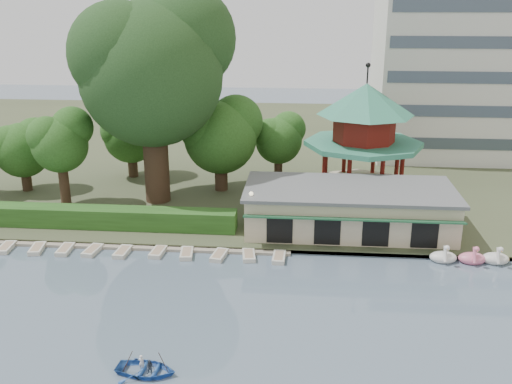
# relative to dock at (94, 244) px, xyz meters

# --- Properties ---
(ground_plane) EXTENTS (220.00, 220.00, 0.00)m
(ground_plane) POSITION_rel_dock_xyz_m (12.00, -17.20, -0.12)
(ground_plane) COLOR slate
(ground_plane) RESTS_ON ground
(shore) EXTENTS (220.00, 70.00, 0.40)m
(shore) POSITION_rel_dock_xyz_m (12.00, 34.80, 0.08)
(shore) COLOR #424930
(shore) RESTS_ON ground
(embankment) EXTENTS (220.00, 0.60, 0.30)m
(embankment) POSITION_rel_dock_xyz_m (12.00, 0.10, 0.03)
(embankment) COLOR gray
(embankment) RESTS_ON ground
(dock) EXTENTS (34.00, 1.60, 0.24)m
(dock) POSITION_rel_dock_xyz_m (0.00, 0.00, 0.00)
(dock) COLOR gray
(dock) RESTS_ON ground
(boathouse) EXTENTS (18.60, 9.39, 3.90)m
(boathouse) POSITION_rel_dock_xyz_m (22.00, 4.77, 2.25)
(boathouse) COLOR beige
(boathouse) RESTS_ON shore
(pavilion) EXTENTS (12.40, 12.40, 13.50)m
(pavilion) POSITION_rel_dock_xyz_m (24.00, 14.80, 7.36)
(pavilion) COLOR beige
(pavilion) RESTS_ON shore
(hedge) EXTENTS (30.00, 2.00, 1.80)m
(hedge) POSITION_rel_dock_xyz_m (-3.00, 3.30, 1.18)
(hedge) COLOR #2A581E
(hedge) RESTS_ON shore
(lamp_post) EXTENTS (0.36, 0.36, 4.28)m
(lamp_post) POSITION_rel_dock_xyz_m (13.50, 1.80, 3.22)
(lamp_post) COLOR black
(lamp_post) RESTS_ON shore
(big_tree) EXTENTS (15.35, 14.30, 21.37)m
(big_tree) POSITION_rel_dock_xyz_m (3.19, 11.03, 14.18)
(big_tree) COLOR #3A281C
(big_tree) RESTS_ON shore
(small_trees) EXTENTS (39.20, 15.98, 10.20)m
(small_trees) POSITION_rel_dock_xyz_m (-1.00, 14.22, 5.97)
(small_trees) COLOR #3A281C
(small_trees) RESTS_ON shore
(moored_rowboats) EXTENTS (32.25, 2.70, 0.36)m
(moored_rowboats) POSITION_rel_dock_xyz_m (0.60, -1.42, 0.06)
(moored_rowboats) COLOR beige
(moored_rowboats) RESTS_ON ground
(rowboat_with_passengers) EXTENTS (5.17, 3.93, 2.01)m
(rowboat_with_passengers) POSITION_rel_dock_xyz_m (9.28, -17.00, 0.38)
(rowboat_with_passengers) COLOR #2857AB
(rowboat_with_passengers) RESTS_ON ground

